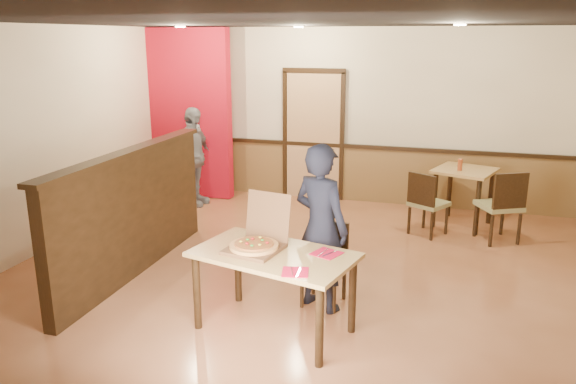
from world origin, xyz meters
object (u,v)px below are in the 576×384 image
(side_table, at_px, (464,182))
(pizza_box, at_px, (257,243))
(side_chair_left, at_px, (426,201))
(side_chair_right, at_px, (502,204))
(diner, at_px, (321,228))
(main_table, at_px, (274,264))
(passerby, at_px, (193,157))
(diner_chair, at_px, (326,260))
(condiment, at_px, (460,165))

(side_table, distance_m, pizza_box, 4.08)
(side_chair_left, relative_size, side_chair_right, 0.91)
(side_table, height_order, diner, diner)
(main_table, height_order, passerby, passerby)
(diner_chair, bearing_deg, diner, -94.44)
(passerby, bearing_deg, diner_chair, -128.88)
(main_table, bearing_deg, condiment, 79.58)
(passerby, bearing_deg, pizza_box, -140.48)
(side_table, height_order, passerby, passerby)
(side_chair_left, distance_m, passerby, 3.71)
(side_table, relative_size, passerby, 0.62)
(side_chair_left, distance_m, pizza_box, 3.33)
(side_chair_left, xyz_separation_m, side_chair_right, (0.97, -0.01, 0.05))
(condiment, bearing_deg, main_table, -114.15)
(diner_chair, distance_m, side_chair_left, 2.50)
(diner_chair, distance_m, side_table, 3.25)
(diner, relative_size, condiment, 10.31)
(pizza_box, bearing_deg, side_chair_left, 76.21)
(diner_chair, relative_size, side_chair_right, 0.85)
(condiment, bearing_deg, pizza_box, -116.76)
(diner_chair, height_order, condiment, condiment)
(diner_chair, height_order, diner, diner)
(main_table, height_order, condiment, condiment)
(main_table, height_order, diner_chair, diner_chair)
(main_table, bearing_deg, side_chair_right, 68.44)
(pizza_box, bearing_deg, side_chair_right, 62.81)
(pizza_box, bearing_deg, condiment, 73.89)
(main_table, relative_size, diner_chair, 1.91)
(side_table, relative_size, diner, 0.58)
(side_chair_right, height_order, condiment, condiment)
(side_chair_left, bearing_deg, side_chair_right, -150.11)
(pizza_box, bearing_deg, main_table, -2.93)
(diner_chair, relative_size, pizza_box, 1.36)
(diner_chair, xyz_separation_m, side_chair_left, (0.87, 2.34, 0.03))
(diner_chair, xyz_separation_m, pizza_box, (-0.50, -0.68, 0.38))
(condiment, bearing_deg, side_table, 52.05)
(side_chair_right, bearing_deg, main_table, 26.92)
(diner_chair, xyz_separation_m, side_chair_right, (1.84, 2.33, 0.08))
(passerby, bearing_deg, side_chair_left, -90.83)
(side_chair_left, distance_m, side_chair_right, 0.97)
(main_table, xyz_separation_m, side_chair_left, (1.19, 3.06, -0.17))
(diner_chair, relative_size, condiment, 5.07)
(main_table, height_order, side_table, side_table)
(side_chair_left, distance_m, condiment, 0.78)
(diner, relative_size, pizza_box, 2.76)
(diner_chair, relative_size, diner, 0.49)
(side_table, relative_size, condiment, 6.01)
(diner_chair, relative_size, side_chair_left, 0.94)
(side_chair_right, bearing_deg, diner_chair, 23.95)
(main_table, xyz_separation_m, pizza_box, (-0.18, 0.04, 0.17))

